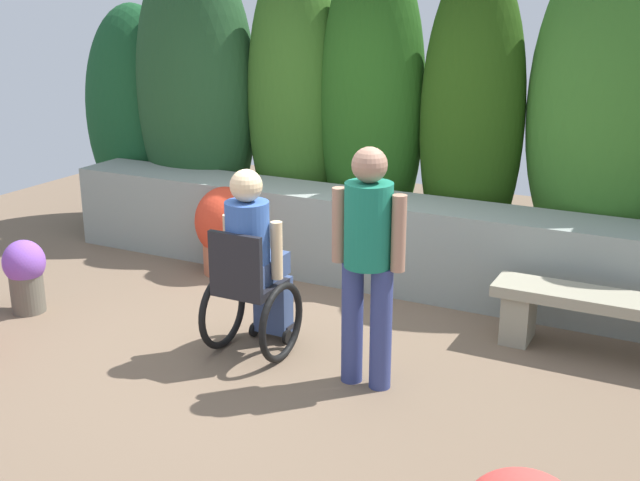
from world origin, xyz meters
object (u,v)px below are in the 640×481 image
flower_pot_purple_near (25,273)px  flower_pot_small_foreground (226,230)px  person_standing_companion (368,253)px  stone_bench (606,316)px  person_in_wheelchair (253,269)px

flower_pot_purple_near → flower_pot_small_foreground: bearing=59.1°
person_standing_companion → flower_pot_small_foreground: size_ratio=1.97×
stone_bench → person_in_wheelchair: (-2.21, -1.04, 0.32)m
stone_bench → flower_pot_small_foreground: flower_pot_small_foreground is taller
person_standing_companion → flower_pot_purple_near: 2.94m
person_in_wheelchair → flower_pot_small_foreground: bearing=124.4°
flower_pot_purple_near → flower_pot_small_foreground: (0.89, 1.50, 0.07)m
stone_bench → person_in_wheelchair: person_in_wheelchair is taller
stone_bench → flower_pot_small_foreground: 3.32m
person_in_wheelchair → person_standing_companion: 0.94m
person_in_wheelchair → person_standing_companion: person_standing_companion is taller
flower_pot_purple_near → flower_pot_small_foreground: flower_pot_small_foreground is taller
stone_bench → person_in_wheelchair: size_ratio=1.17×
stone_bench → flower_pot_purple_near: size_ratio=2.63×
flower_pot_purple_near → person_in_wheelchair: bearing=5.6°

